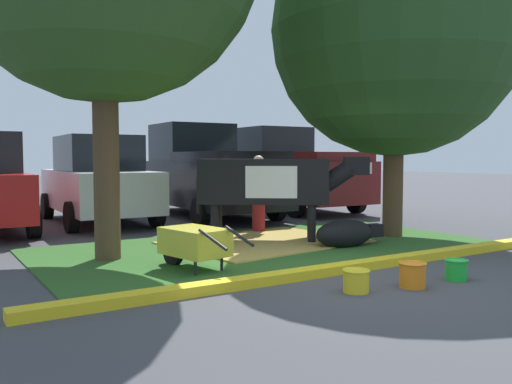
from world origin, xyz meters
name	(u,v)px	position (x,y,z in m)	size (l,w,h in m)	color
ground_plane	(351,278)	(0.00, 0.00, 0.00)	(80.00, 80.00, 0.00)	#424247
grass_island	(270,247)	(0.44, 2.50, 0.01)	(7.59, 4.04, 0.02)	#2D5B23
curb_yellow	(359,266)	(0.44, 0.33, 0.06)	(8.79, 0.24, 0.12)	yellow
hay_bedding	(265,242)	(0.59, 2.88, 0.03)	(3.20, 2.40, 0.04)	tan
shade_tree_right	(395,32)	(3.10, 2.25, 3.88)	(4.69, 4.69, 6.23)	#4C3823
cow_holstein	(270,182)	(0.78, 3.02, 1.08)	(2.73, 2.18, 1.54)	black
calf_lying	(346,234)	(1.52, 1.79, 0.24)	(1.33, 0.61, 0.48)	black
person_handler	(259,192)	(1.22, 4.08, 0.84)	(0.52, 0.34, 1.57)	maroon
wheelbarrow	(194,242)	(-1.48, 1.49, 0.39)	(0.80, 1.62, 0.63)	gold
bucket_yellow	(356,280)	(-0.43, -0.55, 0.14)	(0.32, 0.32, 0.26)	yellow
bucket_orange	(412,274)	(0.29, -0.73, 0.16)	(0.33, 0.33, 0.30)	orange
bucket_green	(456,269)	(1.04, -0.77, 0.14)	(0.29, 0.29, 0.26)	green
sedan_silver	(98,181)	(-1.04, 7.50, 0.98)	(2.13, 4.45, 2.02)	silver
pickup_truck_black	(205,173)	(1.74, 7.46, 1.11)	(2.35, 5.46, 2.42)	black
pickup_truck_maroon	(288,171)	(4.57, 7.73, 1.11)	(2.35, 5.46, 2.42)	maroon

